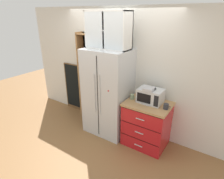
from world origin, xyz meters
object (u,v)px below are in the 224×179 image
Objects in this scene: refrigerator at (108,92)px; chalkboard_menu at (74,87)px; coffee_maker at (149,95)px; bottle_amber at (148,98)px; bottle_green at (150,96)px; microwave at (150,96)px; mug_charcoal at (166,106)px; mug_sage at (132,97)px.

chalkboard_menu is (-1.29, 0.32, -0.27)m from refrigerator.
coffee_maker reaches higher than bottle_amber.
chalkboard_menu reaches higher than bottle_amber.
refrigerator is at bearing -179.16° from bottle_amber.
microwave is at bearing 52.40° from bottle_green.
bottle_green is at bearing -6.67° from chalkboard_menu.
mug_charcoal is at bearing -7.67° from chalkboard_menu.
refrigerator reaches higher than mug_charcoal.
mug_sage is at bearing -171.97° from bottle_green.
bottle_green is (-0.34, 0.08, 0.07)m from mug_charcoal.
chalkboard_menu is (-2.19, 0.24, -0.39)m from microwave.
refrigerator is at bearing -178.09° from mug_sage.
refrigerator is at bearing -13.86° from chalkboard_menu.
mug_sage is at bearing 176.72° from mug_charcoal.
refrigerator is 0.90m from microwave.
bottle_green is at bearing 90.00° from coffee_maker.
bottle_green reaches higher than mug_sage.
microwave is at bearing -6.32° from chalkboard_menu.
microwave is at bearing 77.30° from coffee_maker.
microwave is 1.42× the size of coffee_maker.
refrigerator is 7.11× the size of bottle_amber.
microwave is (0.89, 0.08, 0.12)m from refrigerator.
chalkboard_menu is (-2.18, 0.28, -0.42)m from coffee_maker.
coffee_maker reaches higher than mug_sage.
bottle_amber is at bearing 0.84° from refrigerator.
microwave is 0.36× the size of chalkboard_menu.
coffee_maker is at bearing 2.90° from mug_sage.
chalkboard_menu is at bearing 172.56° from coffee_maker.
coffee_maker is at bearing 2.28° from refrigerator.
microwave is 2.23m from chalkboard_menu.
mug_sage is at bearing -9.25° from chalkboard_menu.
bottle_amber is (0.33, -0.01, 0.06)m from mug_sage.
mug_charcoal is 0.10× the size of chalkboard_menu.
refrigerator is at bearing -175.05° from microwave.
refrigerator reaches higher than coffee_maker.
coffee_maker is at bearing -102.70° from microwave.
microwave is 1.58× the size of bottle_green.
bottle_amber is (-0.00, -0.02, -0.05)m from coffee_maker.
mug_charcoal is at bearing -13.93° from bottle_green.
bottle_amber is 0.20× the size of chalkboard_menu.
chalkboard_menu is at bearing 171.99° from bottle_amber.
bottle_amber is at bearing -98.39° from microwave.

